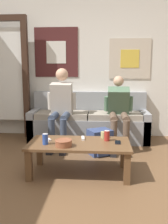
% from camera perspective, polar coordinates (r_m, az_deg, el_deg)
% --- Properties ---
extents(ground_plane, '(18.00, 18.00, 0.00)m').
position_cam_1_polar(ground_plane, '(2.57, -4.40, -18.93)').
color(ground_plane, brown).
extents(wall_back, '(10.00, 0.07, 2.55)m').
position_cam_1_polar(wall_back, '(4.63, -0.08, 10.35)').
color(wall_back, silver).
rests_on(wall_back, ground_plane).
extents(door_frame, '(1.00, 0.10, 2.15)m').
position_cam_1_polar(door_frame, '(4.76, -18.43, 8.90)').
color(door_frame, '#382319').
rests_on(door_frame, ground_plane).
extents(couch, '(2.04, 0.66, 0.83)m').
position_cam_1_polar(couch, '(4.40, 1.09, -2.59)').
color(couch, gray).
rests_on(couch, ground_plane).
extents(coffee_table, '(1.19, 0.59, 0.38)m').
position_cam_1_polar(coffee_table, '(2.97, -1.10, -8.12)').
color(coffee_table, brown).
rests_on(coffee_table, ground_plane).
extents(person_seated_adult, '(0.47, 0.79, 1.25)m').
position_cam_1_polar(person_seated_adult, '(4.02, -5.32, 1.80)').
color(person_seated_adult, '#384256').
rests_on(person_seated_adult, ground_plane).
extents(person_seated_teen, '(0.47, 0.90, 1.12)m').
position_cam_1_polar(person_seated_teen, '(3.99, 7.97, 0.72)').
color(person_seated_teen, brown).
rests_on(person_seated_teen, ground_plane).
extents(backpack, '(0.40, 0.38, 0.37)m').
position_cam_1_polar(backpack, '(3.67, 3.70, -7.00)').
color(backpack, navy).
rests_on(backpack, ground_plane).
extents(ceramic_bowl, '(0.19, 0.19, 0.08)m').
position_cam_1_polar(ceramic_bowl, '(2.81, -4.69, -6.98)').
color(ceramic_bowl, brown).
rests_on(ceramic_bowl, coffee_table).
extents(pillar_candle, '(0.07, 0.07, 0.09)m').
position_cam_1_polar(pillar_candle, '(3.14, 4.50, -5.21)').
color(pillar_candle, tan).
rests_on(pillar_candle, coffee_table).
extents(drink_can_blue, '(0.07, 0.07, 0.12)m').
position_cam_1_polar(drink_can_blue, '(2.90, -8.84, -6.14)').
color(drink_can_blue, '#28479E').
rests_on(drink_can_blue, coffee_table).
extents(drink_can_red, '(0.07, 0.07, 0.12)m').
position_cam_1_polar(drink_can_red, '(3.02, 5.26, -5.42)').
color(drink_can_red, maroon).
rests_on(drink_can_red, coffee_table).
extents(game_controller_near_left, '(0.05, 0.15, 0.03)m').
position_cam_1_polar(game_controller_near_left, '(3.09, -0.24, -5.97)').
color(game_controller_near_left, white).
rests_on(game_controller_near_left, coffee_table).
extents(game_controller_near_right, '(0.11, 0.14, 0.03)m').
position_cam_1_polar(game_controller_near_right, '(3.07, -8.31, -6.15)').
color(game_controller_near_right, white).
rests_on(game_controller_near_right, coffee_table).
extents(cell_phone, '(0.07, 0.14, 0.01)m').
position_cam_1_polar(cell_phone, '(2.96, 7.72, -6.88)').
color(cell_phone, black).
rests_on(cell_phone, coffee_table).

